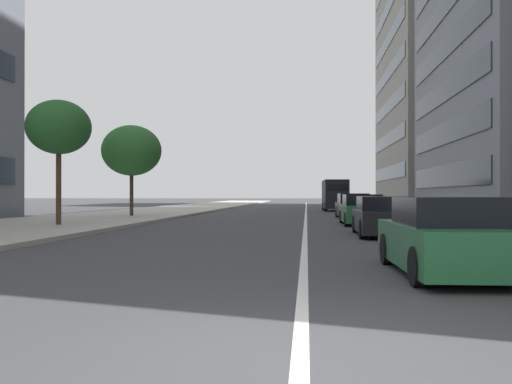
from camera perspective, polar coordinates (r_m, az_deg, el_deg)
ground_plane at (r=4.85m, az=4.58°, el=-17.18°), size 400.00×400.00×0.00m
sidewalk_right_plaza at (r=36.61m, az=-13.48°, el=-2.35°), size 160.00×8.47×0.15m
lane_centre_stripe at (r=39.67m, az=5.19°, el=-2.30°), size 110.00×0.16×0.01m
car_lead_in_lane at (r=10.26m, az=19.47°, el=-4.54°), size 4.17×2.00×1.37m
car_mid_block_traffic at (r=19.31m, az=13.09°, el=-2.56°), size 4.49×1.91×1.35m
car_far_down_avenue at (r=26.10m, az=10.88°, el=-1.90°), size 4.41×1.85×1.42m
car_approaching_light at (r=33.45m, az=10.05°, el=-1.51°), size 4.22×2.00×1.48m
delivery_van_ahead at (r=48.00m, az=8.18°, el=-0.26°), size 5.56×2.14×2.65m
street_tree_mid_sidewalk at (r=24.76m, az=-19.78°, el=6.30°), size 2.69×2.69×5.25m
street_tree_far_plaza at (r=33.82m, az=-12.77°, el=4.20°), size 3.55×3.55×5.41m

